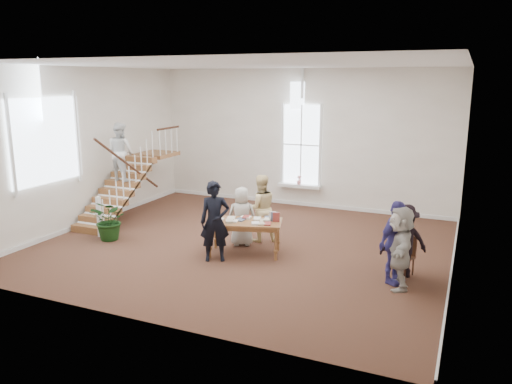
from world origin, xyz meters
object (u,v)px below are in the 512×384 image
at_px(library_table, 245,224).
at_px(floor_plant, 110,220).
at_px(elderly_woman, 242,216).
at_px(police_officer, 215,221).
at_px(side_chair, 406,253).
at_px(person_yellow, 260,208).
at_px(woman_cluster_a, 395,243).
at_px(woman_cluster_b, 404,241).
at_px(woman_cluster_c, 400,248).

height_order(library_table, floor_plant, floor_plant).
height_order(elderly_woman, floor_plant, elderly_woman).
height_order(police_officer, side_chair, police_officer).
height_order(person_yellow, floor_plant, person_yellow).
bearing_deg(library_table, floor_plant, 169.63).
xyz_separation_m(police_officer, side_chair, (4.19, 0.88, -0.47)).
bearing_deg(library_table, person_yellow, 76.14).
bearing_deg(person_yellow, library_table, 55.32).
bearing_deg(police_officer, side_chair, -16.97).
bearing_deg(elderly_woman, side_chair, 152.61).
xyz_separation_m(police_officer, elderly_woman, (0.10, 1.25, -0.19)).
distance_m(police_officer, elderly_woman, 1.27).
xyz_separation_m(woman_cluster_a, woman_cluster_b, (0.13, 0.45, -0.08)).
height_order(woman_cluster_a, woman_cluster_b, woman_cluster_a).
bearing_deg(woman_cluster_b, police_officer, -20.42).
height_order(person_yellow, woman_cluster_c, person_yellow).
bearing_deg(police_officer, elderly_woman, 56.54).
xyz_separation_m(elderly_woman, floor_plant, (-3.34, -1.01, -0.22)).
distance_m(police_officer, side_chair, 4.30).
relative_size(person_yellow, woman_cluster_c, 1.04).
height_order(police_officer, person_yellow, police_officer).
distance_m(police_officer, person_yellow, 1.80).
relative_size(woman_cluster_b, side_chair, 1.83).
height_order(elderly_woman, woman_cluster_a, woman_cluster_a).
distance_m(woman_cluster_a, woman_cluster_b, 0.48).
bearing_deg(woman_cluster_c, woman_cluster_a, -161.82).
relative_size(woman_cluster_a, floor_plant, 1.63).
relative_size(library_table, floor_plant, 1.81).
bearing_deg(police_officer, woman_cluster_a, -24.63).
height_order(person_yellow, side_chair, person_yellow).
relative_size(elderly_woman, person_yellow, 0.86).
xyz_separation_m(elderly_woman, woman_cluster_b, (4.06, -0.50, 0.04)).
bearing_deg(woman_cluster_c, police_officer, -104.20).
distance_m(elderly_woman, person_yellow, 0.60).
bearing_deg(side_chair, woman_cluster_c, -67.84).
bearing_deg(police_officer, person_yellow, 48.24).
height_order(library_table, police_officer, police_officer).
distance_m(woman_cluster_a, woman_cluster_c, 0.24).
bearing_deg(person_yellow, woman_cluster_c, 118.68).
relative_size(woman_cluster_a, woman_cluster_c, 1.03).
bearing_deg(elderly_woman, woman_cluster_a, 144.12).
bearing_deg(police_officer, woman_cluster_c, -27.51).
distance_m(library_table, elderly_woman, 0.69).
bearing_deg(woman_cluster_a, floor_plant, 113.99).
bearing_deg(side_chair, floor_plant, -150.75).
distance_m(woman_cluster_c, side_chair, 0.87).
bearing_deg(elderly_woman, library_table, 98.64).
relative_size(person_yellow, woman_cluster_b, 1.11).
xyz_separation_m(library_table, woman_cluster_a, (3.57, -0.36, 0.13)).
bearing_deg(library_table, woman_cluster_a, -22.48).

